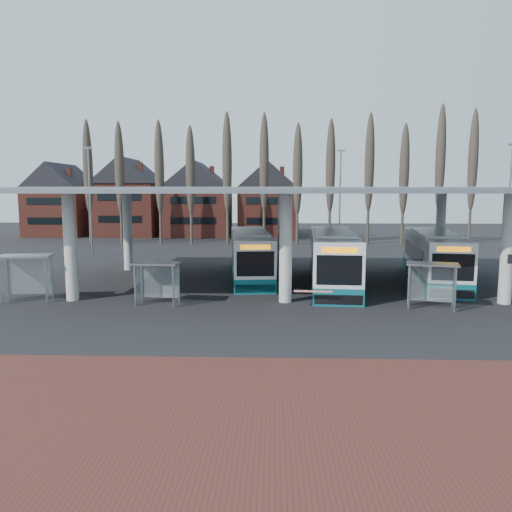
{
  "coord_description": "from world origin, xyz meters",
  "views": [
    {
      "loc": [
        -0.66,
        -24.74,
        6.16
      ],
      "look_at": [
        -1.79,
        7.0,
        1.97
      ],
      "focal_mm": 35.0,
      "sensor_mm": 36.0,
      "label": 1
    }
  ],
  "objects_px": {
    "shelter_1": "(158,274)",
    "bus_1": "(250,255)",
    "bus_2": "(333,259)",
    "bus_3": "(433,258)",
    "shelter_2": "(432,275)",
    "shelter_0": "(27,267)"
  },
  "relations": [
    {
      "from": "bus_1",
      "to": "bus_3",
      "type": "height_order",
      "value": "bus_3"
    },
    {
      "from": "bus_3",
      "to": "bus_1",
      "type": "bearing_deg",
      "value": -177.02
    },
    {
      "from": "bus_1",
      "to": "shelter_1",
      "type": "bearing_deg",
      "value": -123.51
    },
    {
      "from": "bus_2",
      "to": "shelter_1",
      "type": "relative_size",
      "value": 4.96
    },
    {
      "from": "shelter_1",
      "to": "shelter_2",
      "type": "bearing_deg",
      "value": 5.04
    },
    {
      "from": "shelter_0",
      "to": "shelter_2",
      "type": "height_order",
      "value": "shelter_0"
    },
    {
      "from": "bus_3",
      "to": "shelter_0",
      "type": "xyz_separation_m",
      "value": [
        -24.67,
        -7.11,
        0.29
      ]
    },
    {
      "from": "bus_1",
      "to": "bus_2",
      "type": "bearing_deg",
      "value": -30.41
    },
    {
      "from": "bus_1",
      "to": "shelter_0",
      "type": "bearing_deg",
      "value": -151.42
    },
    {
      "from": "bus_2",
      "to": "shelter_0",
      "type": "distance_m",
      "value": 18.52
    },
    {
      "from": "bus_1",
      "to": "shelter_0",
      "type": "height_order",
      "value": "bus_1"
    },
    {
      "from": "bus_2",
      "to": "bus_3",
      "type": "bearing_deg",
      "value": 15.61
    },
    {
      "from": "bus_1",
      "to": "bus_3",
      "type": "xyz_separation_m",
      "value": [
        12.55,
        -1.08,
        0.04
      ]
    },
    {
      "from": "bus_1",
      "to": "shelter_2",
      "type": "distance_m",
      "value": 13.53
    },
    {
      "from": "bus_1",
      "to": "shelter_1",
      "type": "height_order",
      "value": "bus_1"
    },
    {
      "from": "bus_1",
      "to": "shelter_1",
      "type": "distance_m",
      "value": 9.86
    },
    {
      "from": "shelter_2",
      "to": "shelter_1",
      "type": "bearing_deg",
      "value": -167.51
    },
    {
      "from": "bus_3",
      "to": "shelter_1",
      "type": "xyz_separation_m",
      "value": [
        -17.19,
        -7.62,
        0.07
      ]
    },
    {
      "from": "bus_2",
      "to": "bus_3",
      "type": "distance_m",
      "value": 7.18
    },
    {
      "from": "bus_2",
      "to": "bus_3",
      "type": "relative_size",
      "value": 1.04
    },
    {
      "from": "shelter_1",
      "to": "bus_1",
      "type": "bearing_deg",
      "value": 68.96
    },
    {
      "from": "shelter_2",
      "to": "bus_3",
      "type": "bearing_deg",
      "value": 86.46
    }
  ]
}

